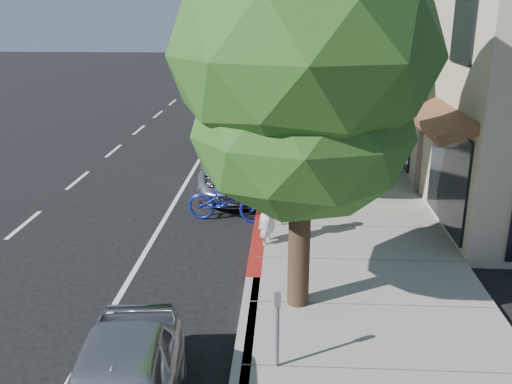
# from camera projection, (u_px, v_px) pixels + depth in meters

# --- Properties ---
(ground) EXTENTS (120.00, 120.00, 0.00)m
(ground) POSITION_uv_depth(u_px,v_px,m) (256.00, 263.00, 12.69)
(ground) COLOR black
(ground) RESTS_ON ground
(sidewalk) EXTENTS (4.60, 56.00, 0.15)m
(sidewalk) POSITION_uv_depth(u_px,v_px,m) (333.00, 166.00, 20.14)
(sidewalk) COLOR gray
(sidewalk) RESTS_ON ground
(curb) EXTENTS (0.30, 56.00, 0.15)m
(curb) POSITION_uv_depth(u_px,v_px,m) (268.00, 165.00, 20.26)
(curb) COLOR #9E998E
(curb) RESTS_ON ground
(curb_red_segment) EXTENTS (0.32, 4.00, 0.15)m
(curb_red_segment) POSITION_uv_depth(u_px,v_px,m) (258.00, 242.00, 13.62)
(curb_red_segment) COLOR maroon
(curb_red_segment) RESTS_ON ground
(storefront_building) EXTENTS (10.00, 36.00, 7.00)m
(storefront_building) POSITION_uv_depth(u_px,v_px,m) (470.00, 47.00, 28.18)
(storefront_building) COLOR #B9A48E
(storefront_building) RESTS_ON ground
(street_tree_0) EXTENTS (4.51, 4.51, 7.45)m
(street_tree_0) POSITION_uv_depth(u_px,v_px,m) (304.00, 60.00, 9.31)
(street_tree_0) COLOR black
(street_tree_0) RESTS_ON ground
(street_tree_1) EXTENTS (4.32, 4.32, 7.02)m
(street_tree_1) POSITION_uv_depth(u_px,v_px,m) (298.00, 51.00, 15.10)
(street_tree_1) COLOR black
(street_tree_1) RESTS_ON ground
(street_tree_2) EXTENTS (4.36, 4.36, 7.17)m
(street_tree_2) POSITION_uv_depth(u_px,v_px,m) (296.00, 35.00, 20.76)
(street_tree_2) COLOR black
(street_tree_2) RESTS_ON ground
(street_tree_3) EXTENTS (4.65, 4.65, 7.78)m
(street_tree_3) POSITION_uv_depth(u_px,v_px,m) (295.00, 20.00, 26.33)
(street_tree_3) COLOR black
(street_tree_3) RESTS_ON ground
(street_tree_4) EXTENTS (4.74, 4.74, 7.69)m
(street_tree_4) POSITION_uv_depth(u_px,v_px,m) (294.00, 19.00, 32.05)
(street_tree_4) COLOR black
(street_tree_4) RESTS_ON ground
(street_tree_5) EXTENTS (4.16, 4.16, 7.67)m
(street_tree_5) POSITION_uv_depth(u_px,v_px,m) (293.00, 16.00, 37.71)
(street_tree_5) COLOR black
(street_tree_5) RESTS_ON ground
(cyclist) EXTENTS (0.56, 0.75, 1.87)m
(cyclist) POSITION_uv_depth(u_px,v_px,m) (269.00, 211.00, 13.21)
(cyclist) COLOR white
(cyclist) RESTS_ON ground
(bicycle) EXTENTS (2.21, 1.04, 1.12)m
(bicycle) POSITION_uv_depth(u_px,v_px,m) (227.00, 201.00, 15.02)
(bicycle) COLOR #152094
(bicycle) RESTS_ON ground
(silver_suv) EXTENTS (3.06, 5.46, 1.44)m
(silver_suv) POSITION_uv_depth(u_px,v_px,m) (237.00, 166.00, 17.73)
(silver_suv) COLOR silver
(silver_suv) RESTS_ON ground
(dark_sedan) EXTENTS (1.70, 4.85, 1.60)m
(dark_sedan) POSITION_uv_depth(u_px,v_px,m) (245.00, 138.00, 21.03)
(dark_sedan) COLOR black
(dark_sedan) RESTS_ON ground
(white_pickup) EXTENTS (3.05, 5.92, 1.64)m
(white_pickup) POSITION_uv_depth(u_px,v_px,m) (235.00, 96.00, 30.63)
(white_pickup) COLOR silver
(white_pickup) RESTS_ON ground
(dark_suv_far) EXTENTS (2.59, 5.04, 1.64)m
(dark_suv_far) POSITION_uv_depth(u_px,v_px,m) (266.00, 78.00, 38.70)
(dark_suv_far) COLOR black
(dark_suv_far) RESTS_ON ground
(pedestrian) EXTENTS (0.92, 0.74, 1.81)m
(pedestrian) POSITION_uv_depth(u_px,v_px,m) (357.00, 119.00, 23.26)
(pedestrian) COLOR black
(pedestrian) RESTS_ON sidewalk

